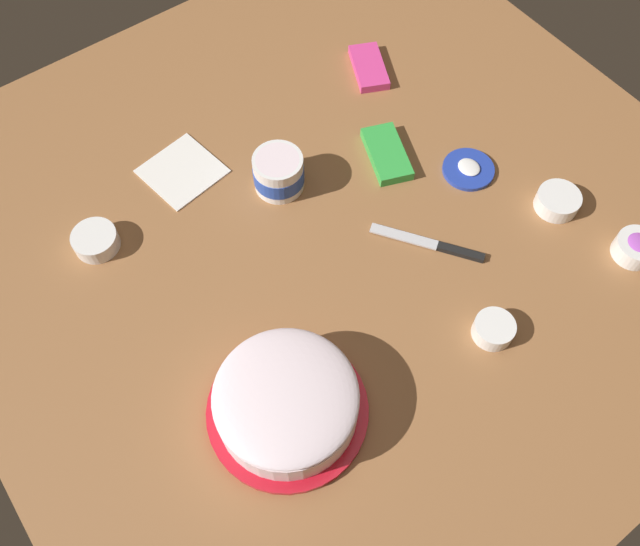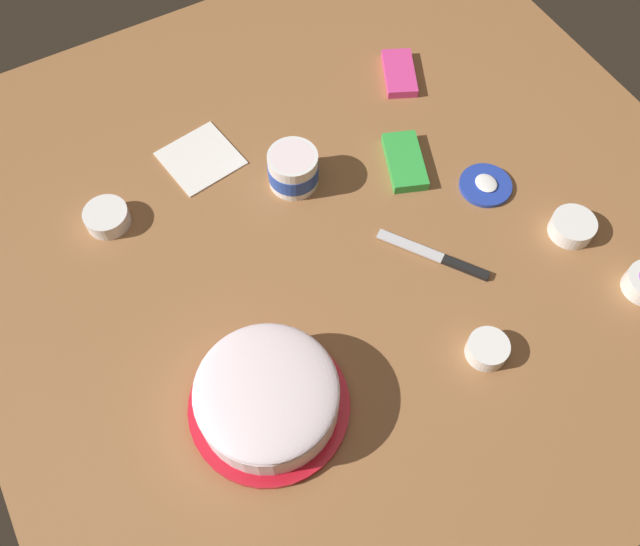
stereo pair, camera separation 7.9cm
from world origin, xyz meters
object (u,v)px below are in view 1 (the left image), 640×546
frosting_tub (278,172)px  paper_napkin (182,171)px  candy_box_upper (387,154)px  frosted_cake (287,403)px  sprinkle_bowl_yellow (494,329)px  spreading_knife (437,246)px  sprinkle_bowl_green (558,201)px  sprinkle_bowl_rainbow (636,247)px  sprinkle_bowl_orange (95,240)px  candy_box_lower (369,67)px  frosting_tub_lid (468,169)px

frosting_tub → paper_napkin: frosting_tub is taller
candy_box_upper → frosted_cake: bearing=145.3°
candy_box_upper → paper_napkin: 0.45m
sprinkle_bowl_yellow → spreading_knife: bearing=-12.0°
frosted_cake → frosting_tub: size_ratio=2.67×
sprinkle_bowl_green → paper_napkin: sprinkle_bowl_green is taller
sprinkle_bowl_rainbow → paper_napkin: 0.95m
sprinkle_bowl_orange → sprinkle_bowl_yellow: 0.80m
sprinkle_bowl_yellow → paper_napkin: (0.68, 0.27, -0.02)m
sprinkle_bowl_orange → paper_napkin: (0.06, -0.23, -0.02)m
candy_box_lower → candy_box_upper: candy_box_upper is taller
spreading_knife → frosted_cake: bearing=102.9°
sprinkle_bowl_yellow → paper_napkin: 0.73m
candy_box_upper → paper_napkin: bearing=79.8°
frosted_cake → paper_napkin: bearing=-12.2°
sprinkle_bowl_rainbow → candy_box_lower: size_ratio=0.60×
frosting_tub_lid → sprinkle_bowl_yellow: bearing=143.9°
frosted_cake → candy_box_upper: size_ratio=1.91×
sprinkle_bowl_orange → sprinkle_bowl_green: 0.95m
frosting_tub_lid → spreading_knife: (-0.11, 0.18, -0.00)m
paper_napkin → sprinkle_bowl_yellow: bearing=-158.0°
frosted_cake → sprinkle_bowl_orange: bearing=12.1°
sprinkle_bowl_green → candy_box_upper: size_ratio=0.60×
frosting_tub_lid → sprinkle_bowl_orange: sprinkle_bowl_orange is taller
frosting_tub_lid → candy_box_lower: size_ratio=0.79×
frosting_tub_lid → sprinkle_bowl_orange: 0.80m
sprinkle_bowl_green → paper_napkin: (0.54, 0.58, -0.02)m
candy_box_upper → paper_napkin: size_ratio=1.00×
sprinkle_bowl_green → candy_box_upper: bearing=33.0°
frosted_cake → sprinkle_bowl_yellow: size_ratio=3.72×
frosting_tub_lid → sprinkle_bowl_rainbow: (-0.35, -0.12, 0.02)m
sprinkle_bowl_orange → candy_box_upper: bearing=-105.6°
sprinkle_bowl_yellow → sprinkle_bowl_rainbow: sprinkle_bowl_rainbow is taller
sprinkle_bowl_orange → paper_napkin: sprinkle_bowl_orange is taller
candy_box_lower → spreading_knife: bearing=-177.4°
frosting_tub_lid → spreading_knife: bearing=120.1°
candy_box_lower → candy_box_upper: (-0.23, 0.13, 0.00)m
sprinkle_bowl_orange → candy_box_upper: sprinkle_bowl_orange is taller
frosting_tub → frosted_cake: bearing=146.9°
frosting_tub_lid → sprinkle_bowl_green: bearing=-154.8°
spreading_knife → sprinkle_bowl_rainbow: 0.39m
frosting_tub_lid → spreading_knife: frosting_tub_lid is taller
frosting_tub_lid → sprinkle_bowl_orange: size_ratio=1.23×
frosted_cake → candy_box_upper: bearing=-55.9°
sprinkle_bowl_yellow → candy_box_upper: sprinkle_bowl_yellow is taller
frosted_cake → frosting_tub: frosted_cake is taller
frosting_tub → candy_box_lower: frosting_tub is taller
candy_box_lower → paper_napkin: bearing=115.1°
candy_box_lower → frosting_tub_lid: bearing=-156.9°
sprinkle_bowl_orange → candy_box_upper: size_ratio=0.61×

